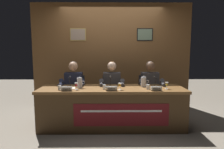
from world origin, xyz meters
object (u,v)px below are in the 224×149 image
at_px(conference_table, 112,102).
at_px(nameplate_right, 156,88).
at_px(microphone_left, 70,84).
at_px(chair_left, 75,97).
at_px(chair_right, 148,97).
at_px(water_pitcher_left_side, 80,83).
at_px(microphone_center, 110,84).
at_px(water_cup_right, 148,87).
at_px(water_cup_left, 60,88).
at_px(document_stack_left, 69,88).
at_px(juice_glass_left, 76,85).
at_px(panelist_right, 150,86).
at_px(nameplate_center, 111,89).
at_px(juice_glass_right, 167,84).
at_px(panelist_center, 112,86).
at_px(microphone_right, 156,84).
at_px(panelist_left, 73,86).
at_px(nameplate_left, 67,89).
at_px(water_pitcher_right_side, 144,82).
at_px(chair_center, 112,97).
at_px(water_cup_center, 104,87).

bearing_deg(conference_table, nameplate_right, -13.78).
bearing_deg(microphone_left, chair_left, 91.20).
relative_size(chair_right, water_pitcher_left_side, 4.30).
relative_size(microphone_left, microphone_center, 1.00).
height_order(chair_right, water_cup_right, chair_right).
xyz_separation_m(chair_left, microphone_left, (0.01, -0.62, 0.39)).
height_order(water_cup_left, document_stack_left, water_cup_left).
distance_m(juice_glass_left, panelist_right, 1.56).
bearing_deg(nameplate_center, juice_glass_right, 8.84).
bearing_deg(panelist_center, microphone_right, -27.34).
bearing_deg(panelist_left, microphone_right, -14.58).
distance_m(panelist_center, document_stack_left, 0.93).
distance_m(nameplate_left, water_pitcher_left_side, 0.36).
relative_size(juice_glass_left, water_pitcher_right_side, 0.59).
bearing_deg(chair_right, water_cup_left, -155.67).
relative_size(water_cup_left, chair_center, 0.09).
relative_size(nameplate_right, water_pitcher_left_side, 0.89).
bearing_deg(water_pitcher_left_side, microphone_center, -3.20).
bearing_deg(juice_glass_left, chair_right, 27.29).
xyz_separation_m(microphone_center, panelist_right, (0.84, 0.41, -0.12)).
bearing_deg(panelist_center, water_pitcher_right_side, -25.59).
xyz_separation_m(juice_glass_left, microphone_right, (1.46, 0.13, -0.01)).
bearing_deg(water_pitcher_right_side, nameplate_right, -67.04).
relative_size(water_cup_center, water_pitcher_left_side, 0.40).
xyz_separation_m(conference_table, document_stack_left, (-0.79, 0.00, 0.25)).
bearing_deg(nameplate_left, juice_glass_left, 39.74).
distance_m(water_cup_center, panelist_right, 1.09).
bearing_deg(panelist_left, water_pitcher_left_side, -62.31).
relative_size(panelist_left, water_cup_right, 14.47).
bearing_deg(nameplate_center, panelist_left, 139.80).
relative_size(water_cup_left, panelist_right, 0.07).
relative_size(nameplate_left, microphone_left, 0.87).
xyz_separation_m(microphone_center, juice_glass_right, (1.03, -0.11, 0.01)).
bearing_deg(nameplate_right, water_cup_right, 131.61).
bearing_deg(water_cup_center, microphone_left, 169.41).
distance_m(panelist_center, juice_glass_right, 1.13).
distance_m(conference_table, document_stack_left, 0.83).
distance_m(panelist_right, nameplate_right, 0.68).
bearing_deg(document_stack_left, juice_glass_right, -1.08).
distance_m(water_cup_center, microphone_right, 0.96).
distance_m(juice_glass_right, microphone_right, 0.20).
relative_size(chair_left, panelist_center, 0.73).
relative_size(chair_left, water_pitcher_left_side, 4.30).
bearing_deg(juice_glass_left, microphone_left, 138.44).
distance_m(chair_left, water_cup_center, 1.06).
bearing_deg(chair_center, conference_table, -89.73).
distance_m(microphone_left, water_pitcher_right_side, 1.41).
xyz_separation_m(conference_table, nameplate_left, (-0.80, -0.19, 0.29)).
bearing_deg(microphone_left, microphone_center, 1.04).
distance_m(microphone_left, water_pitcher_left_side, 0.19).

